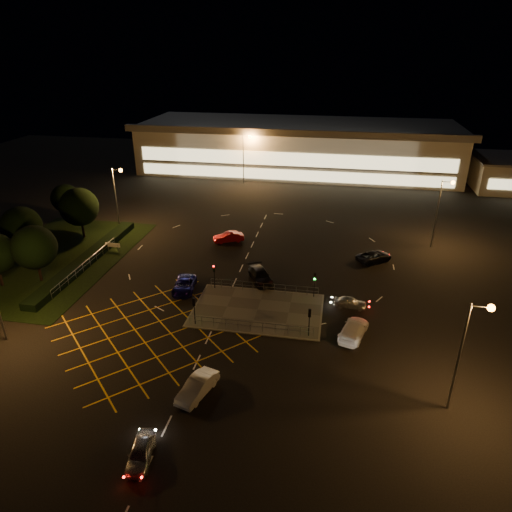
% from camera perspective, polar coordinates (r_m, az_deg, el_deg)
% --- Properties ---
extents(ground, '(180.00, 180.00, 0.00)m').
position_cam_1_polar(ground, '(53.44, -1.55, -5.50)').
color(ground, black).
rests_on(ground, ground).
extents(pedestrian_island, '(14.00, 9.00, 0.12)m').
position_cam_1_polar(pedestrian_island, '(51.40, 0.19, -6.77)').
color(pedestrian_island, '#4C4944').
rests_on(pedestrian_island, ground).
extents(grass_verge, '(18.00, 30.00, 0.08)m').
position_cam_1_polar(grass_verge, '(68.96, -23.87, -0.37)').
color(grass_verge, black).
rests_on(grass_verge, ground).
extents(hedge, '(2.00, 26.00, 1.00)m').
position_cam_1_polar(hedge, '(66.17, -20.33, -0.35)').
color(hedge, black).
rests_on(hedge, ground).
extents(supermarket, '(72.00, 26.50, 10.50)m').
position_cam_1_polar(supermarket, '(109.56, 5.22, 13.49)').
color(supermarket, beige).
rests_on(supermarket, ground).
extents(streetlight_se, '(1.78, 0.56, 10.03)m').
position_cam_1_polar(streetlight_se, '(38.74, 25.02, -9.79)').
color(streetlight_se, slate).
rests_on(streetlight_se, ground).
extents(streetlight_nw, '(1.78, 0.56, 10.03)m').
position_cam_1_polar(streetlight_nw, '(74.13, -16.93, 7.86)').
color(streetlight_nw, slate).
rests_on(streetlight_nw, ground).
extents(streetlight_ne, '(1.78, 0.56, 10.03)m').
position_cam_1_polar(streetlight_ne, '(69.74, 22.19, 6.01)').
color(streetlight_ne, slate).
rests_on(streetlight_ne, ground).
extents(streetlight_far_left, '(1.78, 0.56, 10.03)m').
position_cam_1_polar(streetlight_far_left, '(97.15, -1.34, 12.84)').
color(streetlight_far_left, slate).
rests_on(streetlight_far_left, ground).
extents(streetlight_far_right, '(1.78, 0.56, 10.03)m').
position_cam_1_polar(streetlight_far_right, '(99.37, 22.62, 11.25)').
color(streetlight_far_right, slate).
rests_on(streetlight_far_right, ground).
extents(signal_sw, '(0.28, 0.30, 3.15)m').
position_cam_1_polar(signal_sw, '(48.20, -7.74, -6.17)').
color(signal_sw, black).
rests_on(signal_sw, pedestrian_island).
extents(signal_se, '(0.28, 0.30, 3.15)m').
position_cam_1_polar(signal_se, '(46.24, 6.70, -7.57)').
color(signal_se, black).
rests_on(signal_se, pedestrian_island).
extents(signal_nw, '(0.28, 0.30, 3.15)m').
position_cam_1_polar(signal_nw, '(54.85, -5.25, -1.92)').
color(signal_nw, black).
rests_on(signal_nw, pedestrian_island).
extents(signal_ne, '(0.28, 0.30, 3.15)m').
position_cam_1_polar(signal_ne, '(53.15, 7.35, -2.97)').
color(signal_ne, black).
rests_on(signal_ne, pedestrian_island).
extents(tree_b, '(5.40, 5.40, 7.35)m').
position_cam_1_polar(tree_b, '(69.59, -27.28, 3.32)').
color(tree_b, black).
rests_on(tree_b, ground).
extents(tree_c, '(5.76, 5.76, 7.84)m').
position_cam_1_polar(tree_c, '(73.43, -21.24, 5.74)').
color(tree_c, black).
rests_on(tree_c, ground).
extents(tree_d, '(4.68, 4.68, 6.37)m').
position_cam_1_polar(tree_d, '(81.64, -22.70, 6.66)').
color(tree_d, black).
rests_on(tree_d, ground).
extents(tree_e, '(5.40, 5.40, 7.35)m').
position_cam_1_polar(tree_e, '(61.67, -25.99, 0.99)').
color(tree_e, black).
rests_on(tree_e, ground).
extents(car_near_silver, '(2.19, 4.16, 1.35)m').
position_cam_1_polar(car_near_silver, '(36.42, -14.24, -22.68)').
color(car_near_silver, silver).
rests_on(car_near_silver, ground).
extents(car_queue_white, '(2.92, 4.94, 1.54)m').
position_cam_1_polar(car_queue_white, '(40.48, -7.34, -15.91)').
color(car_queue_white, silver).
rests_on(car_queue_white, ground).
extents(car_left_blue, '(3.09, 5.48, 1.45)m').
position_cam_1_polar(car_left_blue, '(55.69, -8.96, -3.62)').
color(car_left_blue, '#0F0C4D').
rests_on(car_left_blue, ground).
extents(car_far_dkgrey, '(4.30, 5.64, 1.52)m').
position_cam_1_polar(car_far_dkgrey, '(57.18, 0.55, -2.44)').
color(car_far_dkgrey, black).
rests_on(car_far_dkgrey, ground).
extents(car_right_silver, '(3.73, 1.74, 1.23)m').
position_cam_1_polar(car_right_silver, '(52.83, 11.69, -5.69)').
color(car_right_silver, silver).
rests_on(car_right_silver, ground).
extents(car_circ_red, '(4.74, 3.34, 1.48)m').
position_cam_1_polar(car_circ_red, '(68.61, -3.46, 2.38)').
color(car_circ_red, '#9A0B0C').
rests_on(car_circ_red, ground).
extents(car_east_grey, '(5.50, 5.01, 1.43)m').
position_cam_1_polar(car_east_grey, '(64.42, 14.56, -0.03)').
color(car_east_grey, black).
rests_on(car_east_grey, ground).
extents(car_approach_white, '(3.60, 5.78, 1.56)m').
position_cam_1_polar(car_approach_white, '(47.95, 12.10, -8.97)').
color(car_approach_white, silver).
rests_on(car_approach_white, ground).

